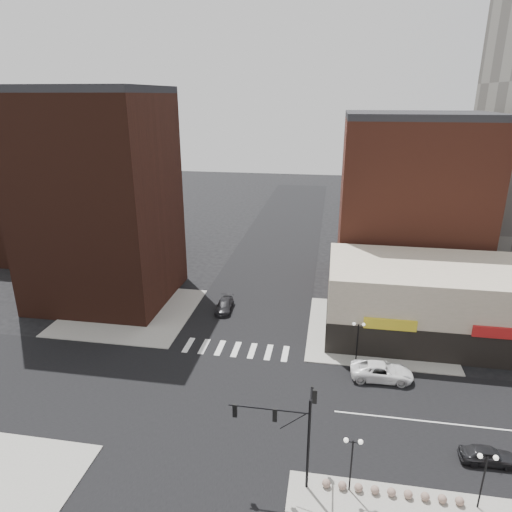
# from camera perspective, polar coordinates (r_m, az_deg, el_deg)

# --- Properties ---
(ground) EXTENTS (240.00, 240.00, 0.00)m
(ground) POSITION_cam_1_polar(r_m,az_deg,el_deg) (41.41, -4.85, -17.36)
(ground) COLOR black
(ground) RESTS_ON ground
(road_ew) EXTENTS (200.00, 14.00, 0.02)m
(road_ew) POSITION_cam_1_polar(r_m,az_deg,el_deg) (41.40, -4.85, -17.35)
(road_ew) COLOR black
(road_ew) RESTS_ON ground
(road_ns) EXTENTS (14.00, 200.00, 0.02)m
(road_ns) POSITION_cam_1_polar(r_m,az_deg,el_deg) (41.40, -4.85, -17.35)
(road_ns) COLOR black
(road_ns) RESTS_ON ground
(sidewalk_nw) EXTENTS (15.00, 15.00, 0.12)m
(sidewalk_nw) POSITION_cam_1_polar(r_m,az_deg,el_deg) (57.58, -15.41, -6.70)
(sidewalk_nw) COLOR gray
(sidewalk_nw) RESTS_ON ground
(sidewalk_ne) EXTENTS (15.00, 15.00, 0.12)m
(sidewalk_ne) POSITION_cam_1_polar(r_m,az_deg,el_deg) (52.94, 14.84, -9.07)
(sidewalk_ne) COLOR gray
(sidewalk_ne) RESTS_ON ground
(building_nw) EXTENTS (16.00, 15.00, 25.00)m
(building_nw) POSITION_cam_1_polar(r_m,az_deg,el_deg) (58.93, -18.89, 6.40)
(building_nw) COLOR #371A11
(building_nw) RESTS_ON ground
(building_nw_low) EXTENTS (20.00, 18.00, 12.00)m
(building_nw_low) POSITION_cam_1_polar(r_m,az_deg,el_deg) (79.83, -21.51, 4.50)
(building_nw_low) COLOR #371A11
(building_nw_low) RESTS_ON ground
(building_ne_midrise) EXTENTS (18.00, 15.00, 22.00)m
(building_ne_midrise) POSITION_cam_1_polar(r_m,az_deg,el_deg) (63.82, 18.70, 5.98)
(building_ne_midrise) COLOR #602B1D
(building_ne_midrise) RESTS_ON ground
(building_ne_row) EXTENTS (24.20, 12.20, 8.00)m
(building_ne_row) POSITION_cam_1_polar(r_m,az_deg,el_deg) (53.07, 22.13, -5.94)
(building_ne_row) COLOR beige
(building_ne_row) RESTS_ON ground
(traffic_signal) EXTENTS (5.59, 3.09, 7.77)m
(traffic_signal) POSITION_cam_1_polar(r_m,az_deg,el_deg) (31.28, 4.84, -19.92)
(traffic_signal) COLOR black
(traffic_signal) RESTS_ON ground
(street_lamp_se_a) EXTENTS (1.22, 0.32, 4.16)m
(street_lamp_se_a) POSITION_cam_1_polar(r_m,az_deg,el_deg) (32.27, 11.96, -22.79)
(street_lamp_se_a) COLOR black
(street_lamp_se_a) RESTS_ON sidewalk_se
(street_lamp_se_b) EXTENTS (1.22, 0.32, 4.16)m
(street_lamp_se_b) POSITION_cam_1_polar(r_m,az_deg,el_deg) (33.76, 26.78, -22.55)
(street_lamp_se_b) COLOR black
(street_lamp_se_b) RESTS_ON sidewalk_se
(street_lamp_ne) EXTENTS (1.22, 0.32, 4.16)m
(street_lamp_ne) POSITION_cam_1_polar(r_m,az_deg,el_deg) (45.50, 12.65, -9.23)
(street_lamp_ne) COLOR black
(street_lamp_ne) RESTS_ON sidewalk_ne
(bollard_row) EXTENTS (8.97, 0.57, 0.57)m
(bollard_row) POSITION_cam_1_polar(r_m,az_deg,el_deg) (34.54, 16.58, -26.43)
(bollard_row) COLOR #87685D
(bollard_row) RESTS_ON sidewalk_se
(white_suv) EXTENTS (5.72, 2.76, 1.57)m
(white_suv) POSITION_cam_1_polar(r_m,az_deg,el_deg) (44.78, 15.44, -13.72)
(white_suv) COLOR white
(white_suv) RESTS_ON ground
(dark_sedan_east) EXTENTS (3.83, 1.63, 1.29)m
(dark_sedan_east) POSITION_cam_1_polar(r_m,az_deg,el_deg) (38.95, 26.94, -21.31)
(dark_sedan_east) COLOR black
(dark_sedan_east) RESTS_ON ground
(dark_sedan_north) EXTENTS (2.06, 4.60, 1.31)m
(dark_sedan_north) POSITION_cam_1_polar(r_m,az_deg,el_deg) (55.80, -3.97, -6.19)
(dark_sedan_north) COLOR black
(dark_sedan_north) RESTS_ON ground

